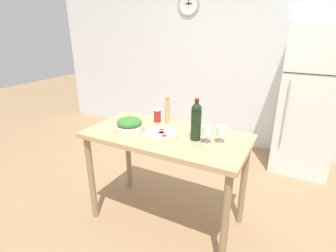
# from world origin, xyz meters

# --- Properties ---
(ground_plane) EXTENTS (14.00, 14.00, 0.00)m
(ground_plane) POSITION_xyz_m (0.00, 0.00, 0.00)
(ground_plane) COLOR #9E7A56
(wall_back) EXTENTS (6.40, 0.09, 2.60)m
(wall_back) POSITION_xyz_m (-0.00, 2.07, 1.30)
(wall_back) COLOR silver
(wall_back) RESTS_ON ground_plane
(refrigerator) EXTENTS (0.66, 0.68, 1.76)m
(refrigerator) POSITION_xyz_m (1.06, 1.70, 0.88)
(refrigerator) COLOR white
(refrigerator) RESTS_ON ground_plane
(prep_counter) EXTENTS (1.39, 0.70, 0.89)m
(prep_counter) POSITION_xyz_m (0.00, 0.00, 0.78)
(prep_counter) COLOR tan
(prep_counter) RESTS_ON ground_plane
(wine_bottle) EXTENTS (0.08, 0.08, 0.34)m
(wine_bottle) POSITION_xyz_m (0.26, 0.01, 1.05)
(wine_bottle) COLOR black
(wine_bottle) RESTS_ON prep_counter
(wine_glass_near) EXTENTS (0.08, 0.08, 0.15)m
(wine_glass_near) POSITION_xyz_m (0.37, -0.03, 0.99)
(wine_glass_near) COLOR silver
(wine_glass_near) RESTS_ON prep_counter
(wine_glass_far) EXTENTS (0.08, 0.08, 0.15)m
(wine_glass_far) POSITION_xyz_m (0.47, 0.03, 1.00)
(wine_glass_far) COLOR silver
(wine_glass_far) RESTS_ON prep_counter
(pepper_mill) EXTENTS (0.04, 0.04, 0.26)m
(pepper_mill) POSITION_xyz_m (-0.11, 0.24, 1.02)
(pepper_mill) COLOR tan
(pepper_mill) RESTS_ON prep_counter
(salad_bowl) EXTENTS (0.26, 0.26, 0.12)m
(salad_bowl) POSITION_xyz_m (-0.32, -0.08, 0.94)
(salad_bowl) COLOR silver
(salad_bowl) RESTS_ON prep_counter
(homemade_pizza) EXTENTS (0.28, 0.28, 0.03)m
(homemade_pizza) POSITION_xyz_m (-0.02, -0.04, 0.91)
(homemade_pizza) COLOR beige
(homemade_pizza) RESTS_ON prep_counter
(salt_canister) EXTENTS (0.07, 0.07, 0.12)m
(salt_canister) POSITION_xyz_m (-0.22, 0.23, 0.95)
(salt_canister) COLOR #B2231E
(salt_canister) RESTS_ON prep_counter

